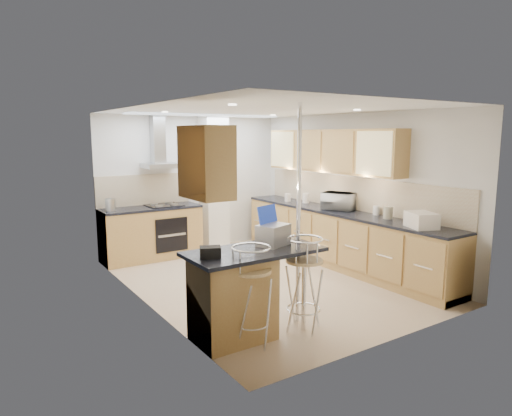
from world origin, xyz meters
TOP-DOWN VIEW (x-y plane):
  - ground at (0.00, 0.00)m, footprint 4.80×4.80m
  - room_shell at (0.32, 0.38)m, footprint 3.64×4.84m
  - right_counter at (1.50, 0.00)m, footprint 0.63×4.40m
  - back_counter at (-0.95, 2.10)m, footprint 1.70×0.63m
  - peninsula at (-1.12, -1.45)m, footprint 1.47×0.72m
  - microwave at (1.56, 0.08)m, footprint 0.53×0.61m
  - laptop at (-0.84, -1.40)m, footprint 0.40×0.35m
  - bag at (-1.66, -1.47)m, footprint 0.25×0.22m
  - bar_stool_near at (-1.30, -1.66)m, footprint 0.51×0.51m
  - bar_stool_end at (-0.61, -1.67)m, footprint 0.59×0.59m
  - jar_a at (1.59, 0.97)m, footprint 0.15×0.15m
  - jar_b at (1.43, 1.32)m, footprint 0.12×0.12m
  - jar_c at (1.58, -0.93)m, footprint 0.16×0.16m
  - jar_d at (1.69, -0.61)m, footprint 0.13×0.13m
  - bread_bin at (1.43, -1.63)m, footprint 0.44×0.49m
  - kettle at (-1.65, 2.04)m, footprint 0.16×0.16m

SIDE VIEW (x-z plane):
  - ground at x=0.00m, z-range 0.00..0.00m
  - back_counter at x=-0.95m, z-range 0.00..0.92m
  - right_counter at x=1.50m, z-range 0.00..0.92m
  - peninsula at x=-1.12m, z-range 0.01..0.95m
  - bar_stool_near at x=-1.30m, z-range 0.00..1.05m
  - bar_stool_end at x=-0.61m, z-range 0.00..1.06m
  - jar_d at x=1.69m, z-range 0.92..1.06m
  - jar_b at x=1.43m, z-range 0.92..1.06m
  - bag at x=-1.66m, z-range 0.94..1.05m
  - jar_a at x=1.59m, z-range 0.92..1.10m
  - jar_c at x=1.58m, z-range 0.92..1.10m
  - kettle at x=-1.65m, z-range 0.92..1.13m
  - bread_bin at x=1.43m, z-range 0.92..1.13m
  - laptop at x=-0.84m, z-range 0.94..1.17m
  - microwave at x=1.56m, z-range 0.92..1.21m
  - room_shell at x=0.32m, z-range 0.29..2.80m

